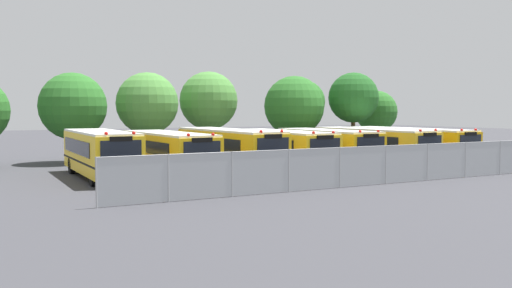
# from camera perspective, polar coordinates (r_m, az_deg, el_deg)

# --- Properties ---
(ground_plane) EXTENTS (160.00, 160.00, 0.00)m
(ground_plane) POSITION_cam_1_polar(r_m,az_deg,el_deg) (36.34, 2.35, -2.44)
(ground_plane) COLOR #38383D
(school_bus_0) EXTENTS (2.67, 9.61, 2.72)m
(school_bus_0) POSITION_cam_1_polar(r_m,az_deg,el_deg) (32.01, -15.54, -0.80)
(school_bus_0) COLOR yellow
(school_bus_0) RESTS_ON ground_plane
(school_bus_1) EXTENTS (2.67, 9.85, 2.58)m
(school_bus_1) POSITION_cam_1_polar(r_m,az_deg,el_deg) (32.83, -8.92, -0.73)
(school_bus_1) COLOR yellow
(school_bus_1) RESTS_ON ground_plane
(school_bus_2) EXTENTS (2.55, 10.68, 2.70)m
(school_bus_2) POSITION_cam_1_polar(r_m,az_deg,el_deg) (34.25, -2.80, -0.42)
(school_bus_2) COLOR yellow
(school_bus_2) RESTS_ON ground_plane
(school_bus_3) EXTENTS (2.69, 9.50, 2.54)m
(school_bus_3) POSITION_cam_1_polar(r_m,az_deg,el_deg) (36.06, 2.66, -0.35)
(school_bus_3) COLOR yellow
(school_bus_3) RESTS_ON ground_plane
(school_bus_4) EXTENTS (2.76, 9.40, 2.54)m
(school_bus_4) POSITION_cam_1_polar(r_m,az_deg,el_deg) (38.36, 7.25, -0.15)
(school_bus_4) COLOR yellow
(school_bus_4) RESTS_ON ground_plane
(school_bus_5) EXTENTS (2.78, 10.81, 2.56)m
(school_bus_5) POSITION_cam_1_polar(r_m,az_deg,el_deg) (40.61, 11.75, 0.02)
(school_bus_5) COLOR yellow
(school_bus_5) RESTS_ON ground_plane
(school_bus_6) EXTENTS (2.73, 11.44, 2.53)m
(school_bus_6) POSITION_cam_1_polar(r_m,az_deg,el_deg) (43.33, 15.20, 0.17)
(school_bus_6) COLOR #EAA80C
(school_bus_6) RESTS_ON ground_plane
(tree_1) EXTENTS (4.71, 4.71, 6.37)m
(tree_1) POSITION_cam_1_polar(r_m,az_deg,el_deg) (41.44, -18.20, 3.75)
(tree_1) COLOR #4C3823
(tree_1) RESTS_ON ground_plane
(tree_2) EXTENTS (4.67, 4.67, 6.58)m
(tree_2) POSITION_cam_1_polar(r_m,az_deg,el_deg) (43.07, -10.96, 4.10)
(tree_2) COLOR #4C3823
(tree_2) RESTS_ON ground_plane
(tree_3) EXTENTS (4.72, 4.72, 6.86)m
(tree_3) POSITION_cam_1_polar(r_m,az_deg,el_deg) (45.72, -4.72, 4.51)
(tree_3) COLOR #4C3823
(tree_3) RESTS_ON ground_plane
(tree_4) EXTENTS (5.15, 5.11, 6.63)m
(tree_4) POSITION_cam_1_polar(r_m,az_deg,el_deg) (47.77, 4.16, 3.98)
(tree_4) COLOR #4C3823
(tree_4) RESTS_ON ground_plane
(tree_5) EXTENTS (4.40, 4.40, 7.02)m
(tree_5) POSITION_cam_1_polar(r_m,az_deg,el_deg) (49.84, 9.85, 4.67)
(tree_5) COLOR #4C3823
(tree_5) RESTS_ON ground_plane
(tree_6) EXTENTS (4.02, 3.99, 5.58)m
(tree_6) POSITION_cam_1_polar(r_m,az_deg,el_deg) (54.64, 11.92, 3.28)
(tree_6) COLOR #4C3823
(tree_6) RESTS_ON ground_plane
(chainlink_fence) EXTENTS (28.93, 0.07, 1.97)m
(chainlink_fence) POSITION_cam_1_polar(r_m,az_deg,el_deg) (29.06, 13.03, -1.99)
(chainlink_fence) COLOR #9EA0A3
(chainlink_fence) RESTS_ON ground_plane
(traffic_cone) EXTENTS (0.41, 0.41, 0.54)m
(traffic_cone) POSITION_cam_1_polar(r_m,az_deg,el_deg) (29.50, 11.70, -3.36)
(traffic_cone) COLOR #EA5914
(traffic_cone) RESTS_ON ground_plane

